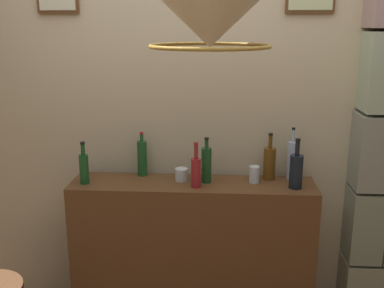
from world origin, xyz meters
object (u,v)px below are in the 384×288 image
Objects in this scene: liquor_bottle_sherry at (206,164)px; liquor_bottle_gin at (296,170)px; liquor_bottle_whiskey at (196,171)px; glass_tumbler_rocks at (181,175)px; liquor_bottle_vermouth at (269,163)px; liquor_bottle_amaro at (142,158)px; liquor_bottle_brandy at (292,160)px; glass_tumbler_highball at (254,174)px; pendant_lamp at (210,20)px; liquor_bottle_scotch at (84,167)px.

liquor_bottle_sherry is 0.94× the size of liquor_bottle_gin.
glass_tumbler_rocks is at bearing 130.29° from liquor_bottle_whiskey.
liquor_bottle_vermouth reaches higher than liquor_bottle_whiskey.
liquor_bottle_whiskey is 0.91× the size of liquor_bottle_gin.
liquor_bottle_brandy is at bearing -0.39° from liquor_bottle_amaro.
liquor_bottle_sherry is 2.77× the size of glass_tumbler_highball.
liquor_bottle_whiskey is 0.93× the size of liquor_bottle_vermouth.
liquor_bottle_vermouth is 2.89× the size of glass_tumbler_highball.
pendant_lamp reaches higher than liquor_bottle_gin.
glass_tumbler_rocks is (0.56, 0.09, -0.06)m from liquor_bottle_scotch.
liquor_bottle_vermouth reaches higher than liquor_bottle_amaro.
liquor_bottle_whiskey is at bearing -161.98° from liquor_bottle_brandy.
glass_tumbler_rocks is 0.43m from glass_tumbler_highball.
liquor_bottle_vermouth reaches higher than liquor_bottle_sherry.
liquor_bottle_gin is at bearing -0.01° from liquor_bottle_scotch.
liquor_bottle_whiskey reaches higher than glass_tumbler_rocks.
glass_tumbler_highball is (0.28, 0.02, -0.06)m from liquor_bottle_sherry.
glass_tumbler_highball reaches higher than glass_tumbler_rocks.
pendant_lamp is (0.74, -0.60, 0.82)m from liquor_bottle_scotch.
liquor_bottle_whiskey reaches higher than liquor_bottle_scotch.
liquor_bottle_vermouth is at bearing -172.36° from liquor_bottle_brandy.
pendant_lamp is at bearing -75.44° from glass_tumbler_rocks.
pendant_lamp is (-0.34, -0.74, 0.82)m from liquor_bottle_vermouth.
liquor_bottle_whiskey is 0.15m from glass_tumbler_rocks.
liquor_bottle_amaro is 1.09× the size of liquor_bottle_scotch.
pendant_lamp reaches higher than liquor_bottle_sherry.
glass_tumbler_rocks is 1.13m from pendant_lamp.
liquor_bottle_vermouth is at bearing 7.58° from liquor_bottle_scotch.
liquor_bottle_brandy reaches higher than liquor_bottle_vermouth.
liquor_bottle_sherry is 0.17m from glass_tumbler_rocks.
liquor_bottle_vermouth reaches higher than glass_tumbler_rocks.
liquor_bottle_gin is at bearing -10.55° from liquor_bottle_amaro.
pendant_lamp is at bearing -60.99° from liquor_bottle_amaro.
liquor_bottle_brandy is 1.09× the size of liquor_bottle_gin.
pendant_lamp is (0.43, -0.77, 0.81)m from liquor_bottle_amaro.
liquor_bottle_brandy is 1.16× the size of liquor_bottle_amaro.
glass_tumbler_rocks is at bearing 104.56° from pendant_lamp.
liquor_bottle_brandy is 1.20m from pendant_lamp.
liquor_bottle_gin is at bearing -19.93° from glass_tumbler_highball.
liquor_bottle_gin is at bearing -7.61° from glass_tumbler_rocks.
liquor_bottle_gin is 0.25m from glass_tumbler_highball.
liquor_bottle_scotch is 0.43× the size of pendant_lamp.
liquor_bottle_vermouth is 1.13× the size of liquor_bottle_scotch.
liquor_bottle_whiskey is at bearing -177.85° from liquor_bottle_gin.
pendant_lamp is (-0.48, -0.76, 0.80)m from liquor_bottle_brandy.
liquor_bottle_amaro is at bearing 178.21° from liquor_bottle_vermouth.
liquor_bottle_brandy reaches higher than liquor_bottle_gin.
liquor_bottle_brandy is at bearing 10.68° from liquor_bottle_sherry.
liquor_bottle_scotch is at bearing -151.75° from liquor_bottle_amaro.
liquor_bottle_brandy is 0.25m from glass_tumbler_highball.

